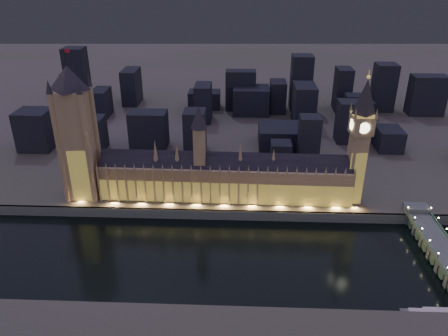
{
  "coord_description": "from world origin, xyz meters",
  "views": [
    {
      "loc": [
        17.83,
        -250.29,
        185.25
      ],
      "look_at": [
        5.0,
        55.0,
        38.0
      ],
      "focal_mm": 35.0,
      "sensor_mm": 36.0,
      "label": 1
    }
  ],
  "objects_px": {
    "palace_of_westminster": "(224,177)",
    "westminster_bridge": "(440,252)",
    "victoria_tower": "(76,128)",
    "elizabeth_tower": "(361,132)",
    "river_boat": "(447,316)"
  },
  "relations": [
    {
      "from": "westminster_bridge",
      "to": "palace_of_westminster",
      "type": "bearing_deg",
      "value": 156.43
    },
    {
      "from": "palace_of_westminster",
      "to": "victoria_tower",
      "type": "bearing_deg",
      "value": 179.91
    },
    {
      "from": "westminster_bridge",
      "to": "river_boat",
      "type": "relative_size",
      "value": 2.26
    },
    {
      "from": "palace_of_westminster",
      "to": "victoria_tower",
      "type": "xyz_separation_m",
      "value": [
        -114.65,
        0.18,
        40.65
      ]
    },
    {
      "from": "elizabeth_tower",
      "to": "westminster_bridge",
      "type": "xyz_separation_m",
      "value": [
        46.09,
        -65.37,
        -60.91
      ]
    },
    {
      "from": "elizabeth_tower",
      "to": "westminster_bridge",
      "type": "relative_size",
      "value": 0.94
    },
    {
      "from": "palace_of_westminster",
      "to": "victoria_tower",
      "type": "distance_m",
      "value": 121.65
    },
    {
      "from": "river_boat",
      "to": "palace_of_westminster",
      "type": "bearing_deg",
      "value": 137.91
    },
    {
      "from": "palace_of_westminster",
      "to": "westminster_bridge",
      "type": "xyz_separation_m",
      "value": [
        149.44,
        -65.19,
        -20.38
      ]
    },
    {
      "from": "victoria_tower",
      "to": "river_boat",
      "type": "height_order",
      "value": "victoria_tower"
    },
    {
      "from": "elizabeth_tower",
      "to": "westminster_bridge",
      "type": "height_order",
      "value": "elizabeth_tower"
    },
    {
      "from": "victoria_tower",
      "to": "river_boat",
      "type": "xyz_separation_m",
      "value": [
        247.22,
        -119.92,
        -65.47
      ]
    },
    {
      "from": "victoria_tower",
      "to": "westminster_bridge",
      "type": "distance_m",
      "value": 278.82
    },
    {
      "from": "victoria_tower",
      "to": "westminster_bridge",
      "type": "xyz_separation_m",
      "value": [
        264.09,
        -65.37,
        -61.03
      ]
    },
    {
      "from": "victoria_tower",
      "to": "elizabeth_tower",
      "type": "height_order",
      "value": "victoria_tower"
    }
  ]
}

